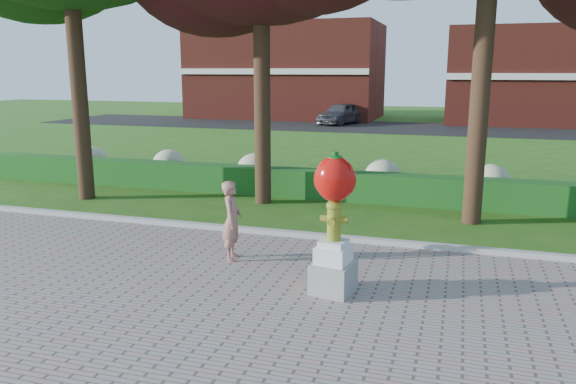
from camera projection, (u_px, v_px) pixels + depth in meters
name	position (u px, v px, depth m)	size (l,w,h in m)	color
ground	(255.00, 289.00, 9.40)	(100.00, 100.00, 0.00)	#275715
curb	(303.00, 236.00, 12.18)	(40.00, 0.18, 0.15)	#ADADA5
lawn_hedge	(342.00, 186.00, 15.84)	(24.00, 0.70, 0.80)	#164E1A
hydrangea_row	(368.00, 175.00, 16.58)	(20.10, 1.10, 0.99)	#A6AC83
street	(410.00, 128.00, 35.53)	(50.00, 8.00, 0.02)	black
building_left	(287.00, 71.00, 43.28)	(14.00, 8.00, 7.00)	maroon
building_right	(540.00, 76.00, 38.14)	(12.00, 8.00, 6.40)	maroon
hydrant_sculpture	(334.00, 220.00, 8.91)	(0.73, 0.73, 2.32)	gray
woman	(232.00, 220.00, 10.63)	(0.56, 0.37, 1.53)	#9D695A
parked_car	(341.00, 113.00, 37.76)	(1.71, 4.25, 1.45)	#46484E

